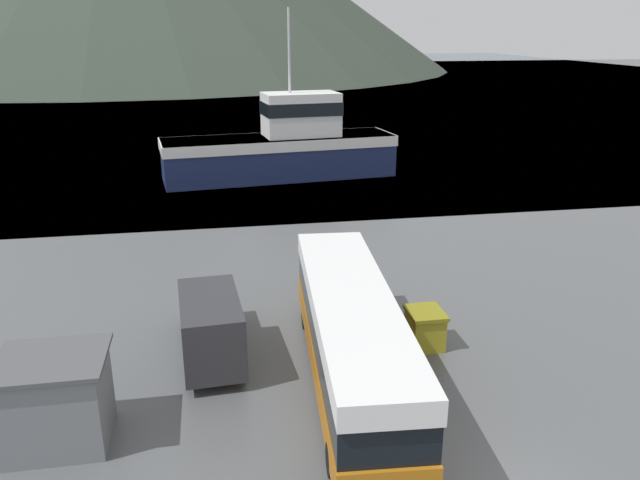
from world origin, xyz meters
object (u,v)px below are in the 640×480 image
at_px(storage_bin, 425,328).
at_px(tour_bus, 351,334).
at_px(small_boat, 317,157).
at_px(delivery_van, 210,323).
at_px(dock_kiosk, 56,400).
at_px(fishing_boat, 283,146).

bearing_deg(storage_bin, tour_bus, -147.19).
bearing_deg(small_boat, delivery_van, 132.47).
relative_size(delivery_van, small_boat, 0.86).
xyz_separation_m(tour_bus, dock_kiosk, (-8.72, -1.46, -0.50)).
bearing_deg(tour_bus, fishing_boat, 91.33).
xyz_separation_m(fishing_boat, dock_kiosk, (-10.17, -31.58, -1.10)).
xyz_separation_m(delivery_van, dock_kiosk, (-4.25, -4.07, 0.02)).
relative_size(fishing_boat, storage_bin, 12.15).
distance_m(delivery_van, dock_kiosk, 5.89).
xyz_separation_m(delivery_van, small_boat, (9.52, 32.96, -0.96)).
bearing_deg(delivery_van, fishing_boat, 74.15).
height_order(delivery_van, small_boat, delivery_van).
relative_size(fishing_boat, dock_kiosk, 6.13).
bearing_deg(dock_kiosk, small_boat, 69.60).
bearing_deg(dock_kiosk, fishing_boat, 72.15).
distance_m(tour_bus, dock_kiosk, 8.85).
relative_size(fishing_boat, small_boat, 2.68).
bearing_deg(dock_kiosk, tour_bus, 9.48).
xyz_separation_m(fishing_boat, small_boat, (3.61, 5.46, -2.07)).
bearing_deg(delivery_van, tour_bus, -34.10).
height_order(delivery_van, dock_kiosk, dock_kiosk).
bearing_deg(storage_bin, dock_kiosk, -163.47).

